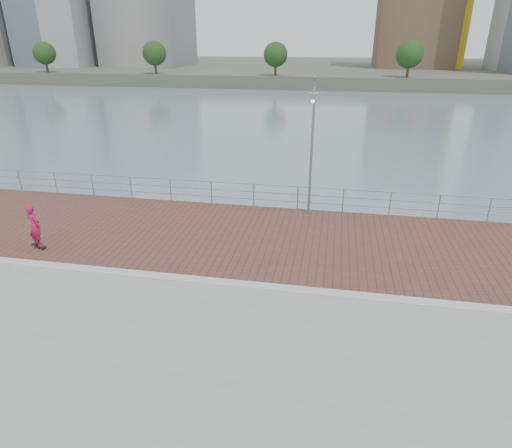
# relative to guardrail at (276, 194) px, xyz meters

# --- Properties ---
(water) EXTENTS (400.00, 400.00, 0.00)m
(water) POSITION_rel_guardrail_xyz_m (-0.00, -7.00, -2.69)
(water) COLOR slate
(water) RESTS_ON ground
(seawall) EXTENTS (40.00, 24.00, 2.00)m
(seawall) POSITION_rel_guardrail_xyz_m (-0.00, -12.00, -1.69)
(seawall) COLOR gray
(seawall) RESTS_ON ground
(brick_lane) EXTENTS (40.00, 6.80, 0.02)m
(brick_lane) POSITION_rel_guardrail_xyz_m (-0.00, -3.40, -0.68)
(brick_lane) COLOR brown
(brick_lane) RESTS_ON seawall
(curb) EXTENTS (40.00, 0.40, 0.06)m
(curb) POSITION_rel_guardrail_xyz_m (-0.00, -7.00, -0.66)
(curb) COLOR #B7B5AD
(curb) RESTS_ON seawall
(far_shore) EXTENTS (320.00, 95.00, 2.50)m
(far_shore) POSITION_rel_guardrail_xyz_m (-0.00, 115.50, -1.44)
(far_shore) COLOR #4C5142
(far_shore) RESTS_ON ground
(guardrail) EXTENTS (39.06, 0.06, 1.13)m
(guardrail) POSITION_rel_guardrail_xyz_m (0.00, 0.00, 0.00)
(guardrail) COLOR #8C9EA8
(guardrail) RESTS_ON brick_lane
(street_lamp) EXTENTS (0.41, 1.20, 5.67)m
(street_lamp) POSITION_rel_guardrail_xyz_m (1.57, -0.91, 3.34)
(street_lamp) COLOR gray
(street_lamp) RESTS_ON brick_lane
(skateboard) EXTENTS (0.75, 0.48, 0.09)m
(skateboard) POSITION_rel_guardrail_xyz_m (-8.21, -5.79, -0.60)
(skateboard) COLOR black
(skateboard) RESTS_ON brick_lane
(skateboarder) EXTENTS (0.70, 0.60, 1.64)m
(skateboarder) POSITION_rel_guardrail_xyz_m (-8.21, -5.79, 0.23)
(skateboarder) COLOR #AE173D
(skateboarder) RESTS_ON skateboard
(shoreline_trees) EXTENTS (169.91, 5.18, 6.90)m
(shoreline_trees) POSITION_rel_guardrail_xyz_m (23.23, 70.00, 3.83)
(shoreline_trees) COLOR #473323
(shoreline_trees) RESTS_ON far_shore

